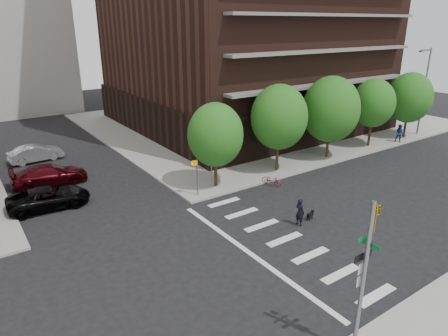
# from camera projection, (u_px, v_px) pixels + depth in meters

# --- Properties ---
(ground) EXTENTS (120.00, 120.00, 0.00)m
(ground) POSITION_uv_depth(u_px,v_px,m) (242.00, 256.00, 20.93)
(ground) COLOR black
(ground) RESTS_ON ground
(sidewalk_ne) EXTENTS (39.00, 33.00, 0.15)m
(sidewalk_ne) POSITION_uv_depth(u_px,v_px,m) (259.00, 120.00, 50.01)
(sidewalk_ne) COLOR gray
(sidewalk_ne) RESTS_ON ground
(crosswalk) EXTENTS (3.85, 13.00, 0.01)m
(crosswalk) POSITION_uv_depth(u_px,v_px,m) (274.00, 243.00, 22.11)
(crosswalk) COLOR silver
(crosswalk) RESTS_ON ground
(tree_a) EXTENTS (4.00, 4.00, 5.90)m
(tree_a) POSITION_uv_depth(u_px,v_px,m) (216.00, 135.00, 28.24)
(tree_a) COLOR #301E11
(tree_a) RESTS_ON sidewalk_ne
(tree_b) EXTENTS (4.50, 4.50, 6.65)m
(tree_b) POSITION_uv_depth(u_px,v_px,m) (279.00, 117.00, 31.28)
(tree_b) COLOR #301E11
(tree_b) RESTS_ON sidewalk_ne
(tree_c) EXTENTS (5.00, 5.00, 6.80)m
(tree_c) POSITION_uv_depth(u_px,v_px,m) (331.00, 109.00, 34.53)
(tree_c) COLOR #301E11
(tree_c) RESTS_ON sidewalk_ne
(tree_d) EXTENTS (4.00, 4.00, 6.20)m
(tree_d) POSITION_uv_depth(u_px,v_px,m) (374.00, 103.00, 37.77)
(tree_d) COLOR #301E11
(tree_d) RESTS_ON sidewalk_ne
(tree_e) EXTENTS (4.50, 4.50, 6.35)m
(tree_e) POSITION_uv_depth(u_px,v_px,m) (410.00, 98.00, 41.02)
(tree_e) COLOR #301E11
(tree_e) RESTS_ON sidewalk_ne
(traffic_signal) EXTENTS (0.90, 0.75, 6.00)m
(traffic_signal) POSITION_uv_depth(u_px,v_px,m) (362.00, 291.00, 13.97)
(traffic_signal) COLOR slate
(traffic_signal) RESTS_ON sidewalk_s
(pedestrian_signal) EXTENTS (2.18, 0.67, 2.60)m
(pedestrian_signal) POSITION_uv_depth(u_px,v_px,m) (200.00, 171.00, 27.65)
(pedestrian_signal) COLOR slate
(pedestrian_signal) RESTS_ON sidewalk_ne
(streetlamp) EXTENTS (2.14, 0.22, 9.00)m
(streetlamp) POSITION_uv_depth(u_px,v_px,m) (424.00, 86.00, 41.40)
(streetlamp) COLOR slate
(streetlamp) RESTS_ON sidewalk_ne
(parked_car_black) EXTENTS (2.71, 5.27, 1.42)m
(parked_car_black) POSITION_uv_depth(u_px,v_px,m) (49.00, 198.00, 26.17)
(parked_car_black) COLOR black
(parked_car_black) RESTS_ON ground
(parked_car_maroon) EXTENTS (2.65, 5.52, 1.55)m
(parked_car_maroon) POSITION_uv_depth(u_px,v_px,m) (50.00, 175.00, 29.96)
(parked_car_maroon) COLOR #3C060C
(parked_car_maroon) RESTS_ON ground
(parked_car_silver) EXTENTS (1.88, 4.56, 1.47)m
(parked_car_silver) POSITION_uv_depth(u_px,v_px,m) (36.00, 153.00, 34.97)
(parked_car_silver) COLOR silver
(parked_car_silver) RESTS_ON ground
(scooter) EXTENTS (1.06, 1.72, 0.85)m
(scooter) POSITION_uv_depth(u_px,v_px,m) (271.00, 180.00, 29.90)
(scooter) COLOR maroon
(scooter) RESTS_ON ground
(dog_walker) EXTENTS (0.64, 0.43, 1.72)m
(dog_walker) POSITION_uv_depth(u_px,v_px,m) (300.00, 212.00, 23.86)
(dog_walker) COLOR black
(dog_walker) RESTS_ON ground
(dog) EXTENTS (0.64, 0.30, 0.53)m
(dog) POSITION_uv_depth(u_px,v_px,m) (310.00, 214.00, 24.72)
(dog) COLOR black
(dog) RESTS_ON ground
(pedestrian_far) EXTENTS (1.09, 0.99, 1.82)m
(pedestrian_far) POSITION_uv_depth(u_px,v_px,m) (400.00, 133.00, 40.00)
(pedestrian_far) COLOR navy
(pedestrian_far) RESTS_ON sidewalk_ne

